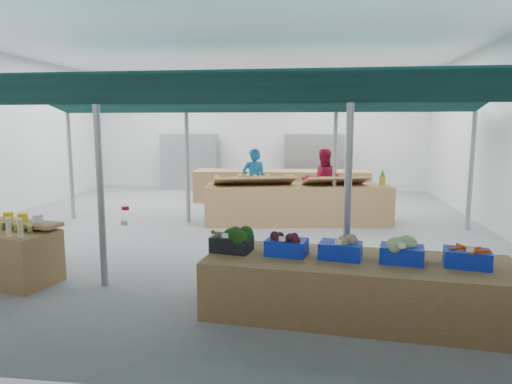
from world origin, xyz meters
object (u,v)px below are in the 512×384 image
Objects in this scene: fruit_counter at (298,204)px; crate_stack at (354,272)px; vendor_left at (254,181)px; veg_counter at (356,288)px; bottle_shelf at (2,252)px; vendor_right at (323,182)px.

crate_stack is at bearing -85.28° from fruit_counter.
veg_counter is at bearing 100.82° from vendor_left.
fruit_counter is 4.53m from crate_stack.
veg_counter is 0.85× the size of fruit_counter.
bottle_shelf is at bearing 53.78° from vendor_left.
vendor_left is at bearing -7.73° from vendor_right.
bottle_shelf is 0.44× the size of fruit_counter.
vendor_left is (-1.20, 1.10, 0.40)m from fruit_counter.
vendor_right is (0.60, 1.10, 0.40)m from fruit_counter.
bottle_shelf is 6.51m from vendor_left.
fruit_counter is at bearing 129.76° from vendor_left.
fruit_counter is at bearing 102.45° from crate_stack.
veg_counter is 2.13× the size of vendor_left.
bottle_shelf is 7.54m from vendor_right.
vendor_left is at bearing 74.27° from bottle_shelf.
veg_counter is 0.84m from crate_stack.
bottle_shelf is 1.10× the size of vendor_left.
crate_stack is at bearing 14.87° from bottle_shelf.
vendor_left and vendor_right have the same top height.
crate_stack is 5.96m from vendor_left.
vendor_left reaches higher than bottle_shelf.
vendor_right is at bearing 93.89° from crate_stack.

